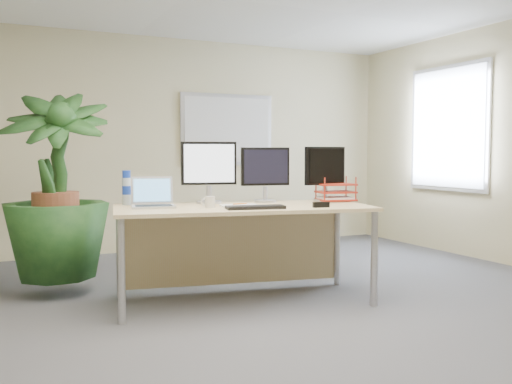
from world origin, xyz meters
name	(u,v)px	position (x,y,z in m)	size (l,w,h in m)	color
floor	(292,350)	(0.00, 0.00, 0.00)	(8.00, 8.00, 0.00)	#434348
back_wall	(138,144)	(0.00, 4.00, 1.35)	(7.00, 0.04, 2.70)	beige
whiteboard	(227,130)	(1.20, 3.97, 1.55)	(1.30, 0.04, 0.95)	silver
window	(448,128)	(3.47, 2.30, 1.55)	(0.04, 1.30, 1.55)	silver
desk	(240,225)	(0.23, 1.33, 0.63)	(2.23, 1.27, 0.81)	tan
floor_plant	(56,210)	(-1.18, 2.14, 0.75)	(0.84, 0.84, 1.50)	#143715
monitor_left	(209,168)	(0.03, 1.56, 1.11)	(0.48, 0.22, 0.54)	#ADADB1
monitor_right	(265,171)	(0.53, 1.46, 1.09)	(0.44, 0.20, 0.49)	#ADADB1
monitor_dark	(325,170)	(1.07, 1.32, 1.09)	(0.44, 0.20, 0.49)	#ADADB1
laptop	(153,200)	(-0.50, 1.44, 0.87)	(0.39, 0.36, 0.25)	silver
keyboard	(255,207)	(0.19, 0.95, 0.82)	(0.46, 0.15, 0.03)	black
coffee_mug	(210,202)	(-0.10, 1.20, 0.85)	(0.12, 0.08, 0.09)	silver
spiral_notebook	(240,206)	(0.16, 1.18, 0.81)	(0.30, 0.22, 0.01)	white
orange_pen	(240,204)	(0.18, 1.23, 0.83)	(0.01, 0.01, 0.13)	orange
yellow_highlighter	(268,205)	(0.37, 1.09, 0.81)	(0.01, 0.01, 0.11)	gold
water_bottle	(127,188)	(-0.65, 1.72, 0.95)	(0.08, 0.08, 0.29)	#ACBFC9
letter_tray	(336,194)	(1.15, 1.27, 0.88)	(0.37, 0.31, 0.15)	#AC2615
stapler	(321,205)	(0.72, 0.83, 0.83)	(0.14, 0.04, 0.05)	black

